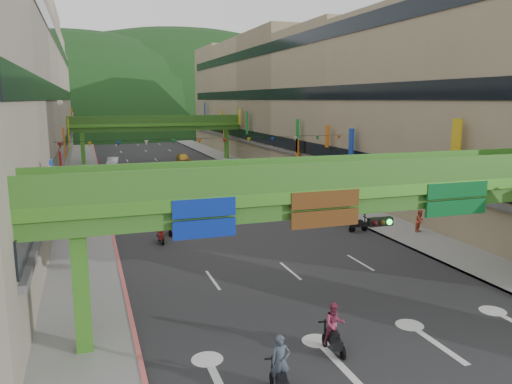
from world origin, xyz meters
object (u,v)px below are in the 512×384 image
object	(u,v)px
overpass_near	(372,203)
scooter_rider_mid	(334,327)
pedestrian_red	(420,223)
scooter_rider_near	(280,368)
car_silver	(113,162)
car_yellow	(183,158)

from	to	relation	value
overpass_near	scooter_rider_mid	bearing A→B (deg)	-140.40
scooter_rider_mid	pedestrian_red	xyz separation A→B (m)	(13.89, 13.36, -0.23)
scooter_rider_near	scooter_rider_mid	world-z (taller)	scooter_rider_near
scooter_rider_mid	car_silver	distance (m)	57.69
overpass_near	scooter_rider_near	bearing A→B (deg)	-143.39
scooter_rider_mid	overpass_near	bearing A→B (deg)	39.60
scooter_rider_near	car_yellow	size ratio (longest dim) A/B	0.49
overpass_near	pedestrian_red	xyz separation A→B (m)	(10.96, 10.94, -4.40)
overpass_near	pedestrian_red	world-z (taller)	overpass_near
overpass_near	scooter_rider_near	distance (m)	8.47
scooter_rider_near	overpass_near	bearing A→B (deg)	36.61
car_silver	pedestrian_red	xyz separation A→B (m)	(18.89, -44.11, 0.08)
pedestrian_red	scooter_rider_mid	bearing A→B (deg)	-161.58
car_silver	car_yellow	distance (m)	10.55
scooter_rider_mid	pedestrian_red	size ratio (longest dim) A/B	1.25
scooter_rider_mid	pedestrian_red	bearing A→B (deg)	43.90
car_silver	overpass_near	bearing A→B (deg)	-73.46
scooter_rider_near	car_silver	distance (m)	59.46
scooter_rider_mid	car_yellow	world-z (taller)	scooter_rider_mid
car_yellow	pedestrian_red	distance (m)	46.75
overpass_near	scooter_rider_mid	world-z (taller)	overpass_near
overpass_near	pedestrian_red	distance (m)	16.10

